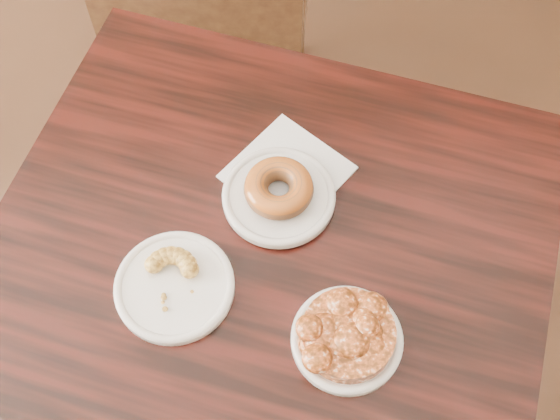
{
  "coord_description": "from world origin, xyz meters",
  "views": [
    {
      "loc": [
        0.15,
        -0.35,
        1.66
      ],
      "look_at": [
        0.16,
        0.12,
        0.8
      ],
      "focal_mm": 45.0,
      "sensor_mm": 36.0,
      "label": 1
    }
  ],
  "objects_px": {
    "glazed_donut": "(279,188)",
    "cruller_fragment": "(173,282)",
    "cafe_table": "(264,350)",
    "apple_fritter": "(348,333)"
  },
  "relations": [
    {
      "from": "cafe_table",
      "to": "apple_fritter",
      "type": "distance_m",
      "value": 0.44
    },
    {
      "from": "glazed_donut",
      "to": "cruller_fragment",
      "type": "height_order",
      "value": "glazed_donut"
    },
    {
      "from": "glazed_donut",
      "to": "cruller_fragment",
      "type": "relative_size",
      "value": 1.13
    },
    {
      "from": "glazed_donut",
      "to": "apple_fritter",
      "type": "distance_m",
      "value": 0.24
    },
    {
      "from": "glazed_donut",
      "to": "cruller_fragment",
      "type": "bearing_deg",
      "value": -136.66
    },
    {
      "from": "cafe_table",
      "to": "glazed_donut",
      "type": "height_order",
      "value": "glazed_donut"
    },
    {
      "from": "cafe_table",
      "to": "cruller_fragment",
      "type": "distance_m",
      "value": 0.42
    },
    {
      "from": "cafe_table",
      "to": "cruller_fragment",
      "type": "relative_size",
      "value": 8.88
    },
    {
      "from": "apple_fritter",
      "to": "cruller_fragment",
      "type": "relative_size",
      "value": 1.87
    },
    {
      "from": "glazed_donut",
      "to": "apple_fritter",
      "type": "xyz_separation_m",
      "value": [
        0.09,
        -0.22,
        -0.0
      ]
    }
  ]
}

